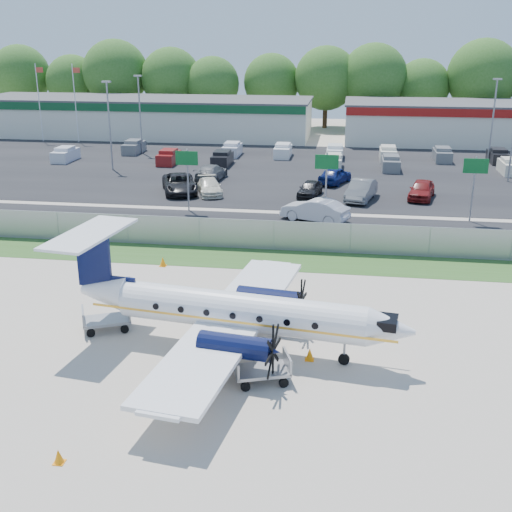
# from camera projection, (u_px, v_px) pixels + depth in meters

# --- Properties ---
(ground) EXTENTS (170.00, 170.00, 0.00)m
(ground) POSITION_uv_depth(u_px,v_px,m) (237.00, 346.00, 29.40)
(ground) COLOR #BCB09F
(ground) RESTS_ON ground
(grass_verge) EXTENTS (170.00, 4.00, 0.02)m
(grass_verge) POSITION_uv_depth(u_px,v_px,m) (270.00, 260.00, 40.61)
(grass_verge) COLOR #2D561E
(grass_verge) RESTS_ON ground
(access_road) EXTENTS (170.00, 8.00, 0.02)m
(access_road) POSITION_uv_depth(u_px,v_px,m) (282.00, 228.00, 47.16)
(access_road) COLOR black
(access_road) RESTS_ON ground
(parking_lot) EXTENTS (170.00, 32.00, 0.02)m
(parking_lot) POSITION_uv_depth(u_px,v_px,m) (303.00, 171.00, 66.79)
(parking_lot) COLOR black
(parking_lot) RESTS_ON ground
(perimeter_fence) EXTENTS (120.00, 0.06, 1.99)m
(perimeter_fence) POSITION_uv_depth(u_px,v_px,m) (274.00, 235.00, 42.16)
(perimeter_fence) COLOR gray
(perimeter_fence) RESTS_ON ground
(building_west) EXTENTS (46.40, 12.40, 5.24)m
(building_west) POSITION_uv_depth(u_px,v_px,m) (145.00, 117.00, 89.79)
(building_west) COLOR silver
(building_west) RESTS_ON ground
(sign_left) EXTENTS (1.80, 0.26, 5.00)m
(sign_left) POSITION_uv_depth(u_px,v_px,m) (187.00, 167.00, 50.73)
(sign_left) COLOR gray
(sign_left) RESTS_ON ground
(sign_mid) EXTENTS (1.80, 0.26, 5.00)m
(sign_mid) POSITION_uv_depth(u_px,v_px,m) (327.00, 171.00, 49.22)
(sign_mid) COLOR gray
(sign_mid) RESTS_ON ground
(sign_right) EXTENTS (1.80, 0.26, 5.00)m
(sign_right) POSITION_uv_depth(u_px,v_px,m) (475.00, 175.00, 47.71)
(sign_right) COLOR gray
(sign_right) RESTS_ON ground
(flagpole_west) EXTENTS (1.06, 0.12, 10.00)m
(flagpole_west) POSITION_uv_depth(u_px,v_px,m) (39.00, 98.00, 83.91)
(flagpole_west) COLOR white
(flagpole_west) RESTS_ON ground
(flagpole_east) EXTENTS (1.06, 0.12, 10.00)m
(flagpole_east) POSITION_uv_depth(u_px,v_px,m) (75.00, 99.00, 83.23)
(flagpole_east) COLOR white
(flagpole_east) RESTS_ON ground
(light_pole_nw) EXTENTS (0.90, 0.35, 9.09)m
(light_pole_nw) POSITION_uv_depth(u_px,v_px,m) (109.00, 120.00, 65.97)
(light_pole_nw) COLOR gray
(light_pole_nw) RESTS_ON ground
(light_pole_sw) EXTENTS (0.90, 0.35, 9.09)m
(light_pole_sw) POSITION_uv_depth(u_px,v_px,m) (140.00, 109.00, 75.32)
(light_pole_sw) COLOR gray
(light_pole_sw) RESTS_ON ground
(light_pole_se) EXTENTS (0.90, 0.35, 9.09)m
(light_pole_se) POSITION_uv_depth(u_px,v_px,m) (493.00, 115.00, 69.82)
(light_pole_se) COLOR gray
(light_pole_se) RESTS_ON ground
(tree_line) EXTENTS (112.00, 6.00, 14.00)m
(tree_line) POSITION_uv_depth(u_px,v_px,m) (320.00, 127.00, 98.59)
(tree_line) COLOR #2C5A1A
(tree_line) RESTS_ON ground
(aircraft) EXTENTS (16.18, 15.90, 4.96)m
(aircraft) POSITION_uv_depth(u_px,v_px,m) (234.00, 311.00, 28.42)
(aircraft) COLOR white
(aircraft) RESTS_ON ground
(baggage_cart_near) EXTENTS (2.60, 2.15, 1.18)m
(baggage_cart_near) POSITION_uv_depth(u_px,v_px,m) (107.00, 319.00, 30.81)
(baggage_cart_near) COLOR gray
(baggage_cart_near) RESTS_ON ground
(baggage_cart_far) EXTENTS (2.56, 2.00, 1.18)m
(baggage_cart_far) POSITION_uv_depth(u_px,v_px,m) (262.00, 370.00, 26.17)
(baggage_cart_far) COLOR gray
(baggage_cart_far) RESTS_ON ground
(cone_nose) EXTENTS (0.39, 0.39, 0.56)m
(cone_nose) POSITION_uv_depth(u_px,v_px,m) (310.00, 354.00, 28.03)
(cone_nose) COLOR orange
(cone_nose) RESTS_ON ground
(cone_port_wing) EXTENTS (0.36, 0.36, 0.52)m
(cone_port_wing) POSITION_uv_depth(u_px,v_px,m) (59.00, 457.00, 21.27)
(cone_port_wing) COLOR orange
(cone_port_wing) RESTS_ON ground
(cone_starboard_wing) EXTENTS (0.41, 0.41, 0.59)m
(cone_starboard_wing) POSITION_uv_depth(u_px,v_px,m) (163.00, 262.00, 39.42)
(cone_starboard_wing) COLOR orange
(cone_starboard_wing) RESTS_ON ground
(road_car_mid) EXTENTS (5.51, 3.66, 1.72)m
(road_car_mid) POSITION_uv_depth(u_px,v_px,m) (315.00, 221.00, 49.07)
(road_car_mid) COLOR silver
(road_car_mid) RESTS_ON ground
(parked_car_a) EXTENTS (4.68, 6.64, 1.68)m
(parked_car_a) POSITION_uv_depth(u_px,v_px,m) (180.00, 193.00, 57.80)
(parked_car_a) COLOR black
(parked_car_a) RESTS_ON ground
(parked_car_b) EXTENTS (3.36, 5.11, 1.38)m
(parked_car_b) POSITION_uv_depth(u_px,v_px,m) (210.00, 194.00, 57.25)
(parked_car_b) COLOR beige
(parked_car_b) RESTS_ON ground
(parked_car_c) EXTENTS (2.35, 4.32, 1.40)m
(parked_car_c) POSITION_uv_depth(u_px,v_px,m) (310.00, 196.00, 56.49)
(parked_car_c) COLOR black
(parked_car_c) RESTS_ON ground
(parked_car_d) EXTENTS (2.98, 5.51, 1.72)m
(parked_car_d) POSITION_uv_depth(u_px,v_px,m) (361.00, 200.00, 55.25)
(parked_car_d) COLOR #595B5E
(parked_car_d) RESTS_ON ground
(parked_car_e) EXTENTS (2.91, 5.10, 1.63)m
(parked_car_e) POSITION_uv_depth(u_px,v_px,m) (421.00, 199.00, 55.69)
(parked_car_e) COLOR maroon
(parked_car_e) RESTS_ON ground
(parked_car_f) EXTENTS (2.64, 5.58, 1.57)m
(parked_car_f) POSITION_uv_depth(u_px,v_px,m) (211.00, 180.00, 62.82)
(parked_car_f) COLOR #595B5E
(parked_car_f) RESTS_ON ground
(parked_car_g) EXTENTS (3.45, 5.09, 1.61)m
(parked_car_g) POSITION_uv_depth(u_px,v_px,m) (335.00, 184.00, 61.40)
(parked_car_g) COLOR navy
(parked_car_g) RESTS_ON ground
(far_parking_rows) EXTENTS (56.00, 10.00, 1.60)m
(far_parking_rows) POSITION_uv_depth(u_px,v_px,m) (307.00, 163.00, 71.47)
(far_parking_rows) COLOR gray
(far_parking_rows) RESTS_ON ground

